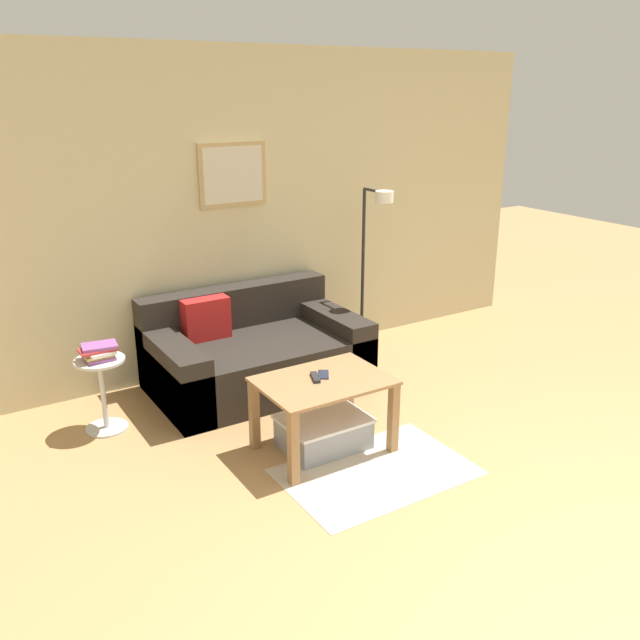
# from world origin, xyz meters

# --- Properties ---
(ground_plane) EXTENTS (16.00, 16.00, 0.00)m
(ground_plane) POSITION_xyz_m (0.00, 0.00, 0.00)
(ground_plane) COLOR tan
(wall_back) EXTENTS (5.60, 0.09, 2.55)m
(wall_back) POSITION_xyz_m (-0.00, 3.64, 1.28)
(wall_back) COLOR #C6BC93
(wall_back) RESTS_ON ground_plane
(area_rug) EXTENTS (1.15, 0.77, 0.01)m
(area_rug) POSITION_xyz_m (-0.25, 1.57, 0.00)
(area_rug) COLOR #C1B299
(area_rug) RESTS_ON ground_plane
(couch) EXTENTS (1.60, 0.97, 0.72)m
(couch) POSITION_xyz_m (-0.30, 3.13, 0.26)
(couch) COLOR #28231E
(couch) RESTS_ON ground_plane
(coffee_table) EXTENTS (0.81, 0.59, 0.49)m
(coffee_table) POSITION_xyz_m (-0.38, 1.98, 0.39)
(coffee_table) COLOR #997047
(coffee_table) RESTS_ON ground_plane
(storage_bin) EXTENTS (0.55, 0.42, 0.21)m
(storage_bin) POSITION_xyz_m (-0.36, 2.01, 0.11)
(storage_bin) COLOR gray
(storage_bin) RESTS_ON ground_plane
(floor_lamp) EXTENTS (0.24, 0.47, 1.45)m
(floor_lamp) POSITION_xyz_m (0.83, 3.15, 0.86)
(floor_lamp) COLOR black
(floor_lamp) RESTS_ON ground_plane
(side_table) EXTENTS (0.33, 0.33, 0.52)m
(side_table) POSITION_xyz_m (-1.50, 3.01, 0.31)
(side_table) COLOR silver
(side_table) RESTS_ON ground_plane
(book_stack) EXTENTS (0.26, 0.20, 0.10)m
(book_stack) POSITION_xyz_m (-1.50, 3.00, 0.57)
(book_stack) COLOR #8C4C93
(book_stack) RESTS_ON side_table
(remote_control) EXTENTS (0.09, 0.15, 0.02)m
(remote_control) POSITION_xyz_m (-0.42, 2.02, 0.50)
(remote_control) COLOR #232328
(remote_control) RESTS_ON coffee_table
(cell_phone) EXTENTS (0.13, 0.15, 0.01)m
(cell_phone) POSITION_xyz_m (-0.34, 2.04, 0.50)
(cell_phone) COLOR #1E2338
(cell_phone) RESTS_ON coffee_table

